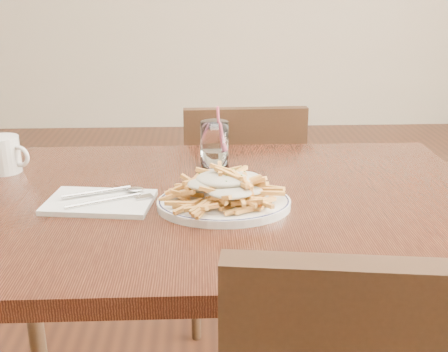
{
  "coord_description": "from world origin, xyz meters",
  "views": [
    {
      "loc": [
        -0.04,
        -1.14,
        1.2
      ],
      "look_at": [
        0.01,
        -0.06,
        0.82
      ],
      "focal_mm": 45.0,
      "sensor_mm": 36.0,
      "label": 1
    }
  ],
  "objects_px": {
    "fries_plate": "(224,203)",
    "loaded_fries": "(224,184)",
    "table": "(218,230)",
    "chair_far": "(241,205)",
    "water_glass": "(215,147)",
    "coffee_mug": "(4,155)"
  },
  "relations": [
    {
      "from": "coffee_mug",
      "to": "table",
      "type": "bearing_deg",
      "value": -20.17
    },
    {
      "from": "chair_far",
      "to": "coffee_mug",
      "type": "height_order",
      "value": "coffee_mug"
    },
    {
      "from": "fries_plate",
      "to": "water_glass",
      "type": "xyz_separation_m",
      "value": [
        -0.01,
        0.28,
        0.04
      ]
    },
    {
      "from": "fries_plate",
      "to": "loaded_fries",
      "type": "height_order",
      "value": "loaded_fries"
    },
    {
      "from": "loaded_fries",
      "to": "coffee_mug",
      "type": "relative_size",
      "value": 2.39
    },
    {
      "from": "chair_far",
      "to": "water_glass",
      "type": "height_order",
      "value": "water_glass"
    },
    {
      "from": "coffee_mug",
      "to": "fries_plate",
      "type": "bearing_deg",
      "value": -25.42
    },
    {
      "from": "chair_far",
      "to": "coffee_mug",
      "type": "distance_m",
      "value": 0.82
    },
    {
      "from": "water_glass",
      "to": "coffee_mug",
      "type": "distance_m",
      "value": 0.51
    },
    {
      "from": "table",
      "to": "chair_far",
      "type": "distance_m",
      "value": 0.67
    },
    {
      "from": "fries_plate",
      "to": "loaded_fries",
      "type": "bearing_deg",
      "value": -104.04
    },
    {
      "from": "loaded_fries",
      "to": "chair_far",
      "type": "bearing_deg",
      "value": 82.61
    },
    {
      "from": "chair_far",
      "to": "coffee_mug",
      "type": "xyz_separation_m",
      "value": [
        -0.61,
        -0.44,
        0.33
      ]
    },
    {
      "from": "table",
      "to": "water_glass",
      "type": "height_order",
      "value": "water_glass"
    },
    {
      "from": "fries_plate",
      "to": "water_glass",
      "type": "relative_size",
      "value": 1.96
    },
    {
      "from": "fries_plate",
      "to": "table",
      "type": "bearing_deg",
      "value": 99.35
    },
    {
      "from": "loaded_fries",
      "to": "water_glass",
      "type": "relative_size",
      "value": 1.71
    },
    {
      "from": "table",
      "to": "fries_plate",
      "type": "distance_m",
      "value": 0.11
    },
    {
      "from": "chair_far",
      "to": "water_glass",
      "type": "distance_m",
      "value": 0.54
    },
    {
      "from": "table",
      "to": "fries_plate",
      "type": "xyz_separation_m",
      "value": [
        0.01,
        -0.06,
        0.09
      ]
    },
    {
      "from": "table",
      "to": "water_glass",
      "type": "bearing_deg",
      "value": 90.5
    },
    {
      "from": "fries_plate",
      "to": "coffee_mug",
      "type": "bearing_deg",
      "value": 154.58
    }
  ]
}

